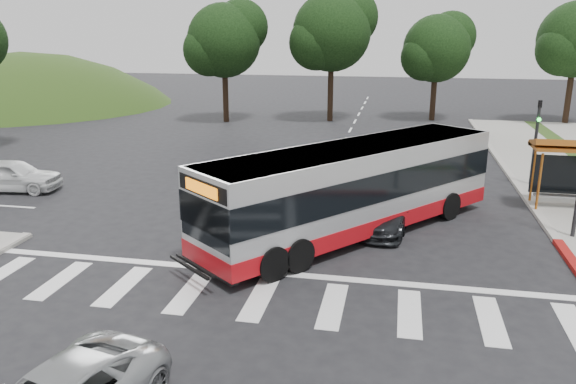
# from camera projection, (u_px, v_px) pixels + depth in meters

# --- Properties ---
(ground) EXTENTS (140.00, 140.00, 0.00)m
(ground) POSITION_uv_depth(u_px,v_px,m) (294.00, 235.00, 19.95)
(ground) COLOR black
(ground) RESTS_ON ground
(sidewalk_east) EXTENTS (4.00, 40.00, 0.12)m
(sidewalk_east) POSITION_uv_depth(u_px,v_px,m) (565.00, 190.00, 25.40)
(sidewalk_east) COLOR gray
(sidewalk_east) RESTS_ON ground
(curb_east) EXTENTS (0.30, 40.00, 0.15)m
(curb_east) POSITION_uv_depth(u_px,v_px,m) (518.00, 187.00, 25.77)
(curb_east) COLOR #9E9991
(curb_east) RESTS_ON ground
(hillside_nw) EXTENTS (44.00, 44.00, 10.00)m
(hillside_nw) POSITION_uv_depth(u_px,v_px,m) (27.00, 105.00, 54.23)
(hillside_nw) COLOR #284315
(hillside_nw) RESTS_ON ground
(crosswalk_ladder) EXTENTS (18.00, 2.60, 0.01)m
(crosswalk_ladder) POSITION_uv_depth(u_px,v_px,m) (259.00, 299.00, 15.25)
(crosswalk_ladder) COLOR silver
(crosswalk_ladder) RESTS_ON ground
(traffic_signal_ne_short) EXTENTS (0.18, 0.37, 4.00)m
(traffic_signal_ne_short) POSITION_uv_depth(u_px,v_px,m) (536.00, 134.00, 25.45)
(traffic_signal_ne_short) COLOR black
(traffic_signal_ne_short) RESTS_ON ground
(tree_north_a) EXTENTS (6.60, 6.15, 10.17)m
(tree_north_a) POSITION_uv_depth(u_px,v_px,m) (333.00, 31.00, 42.92)
(tree_north_a) COLOR black
(tree_north_a) RESTS_ON ground
(tree_north_b) EXTENTS (5.72, 5.33, 8.43)m
(tree_north_b) POSITION_uv_depth(u_px,v_px,m) (438.00, 47.00, 43.64)
(tree_north_b) COLOR black
(tree_north_b) RESTS_ON ground
(tree_north_c) EXTENTS (6.16, 5.74, 9.30)m
(tree_north_c) POSITION_uv_depth(u_px,v_px,m) (225.00, 39.00, 42.72)
(tree_north_c) COLOR black
(tree_north_c) RESTS_ON ground
(transit_bus) EXTENTS (9.82, 11.24, 3.18)m
(transit_bus) POSITION_uv_depth(u_px,v_px,m) (355.00, 191.00, 19.71)
(transit_bus) COLOR #ABADB0
(transit_bus) RESTS_ON ground
(pedestrian) EXTENTS (0.70, 0.60, 1.64)m
(pedestrian) POSITION_uv_depth(u_px,v_px,m) (236.00, 249.00, 16.50)
(pedestrian) COLOR silver
(pedestrian) RESTS_ON ground
(dark_sedan) EXTENTS (2.43, 4.56, 1.26)m
(dark_sedan) POSITION_uv_depth(u_px,v_px,m) (386.00, 212.00, 20.51)
(dark_sedan) COLOR black
(dark_sedan) RESTS_ON ground
(west_car_white) EXTENTS (4.38, 2.16, 1.44)m
(west_car_white) POSITION_uv_depth(u_px,v_px,m) (13.00, 175.00, 25.24)
(west_car_white) COLOR silver
(west_car_white) RESTS_ON ground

